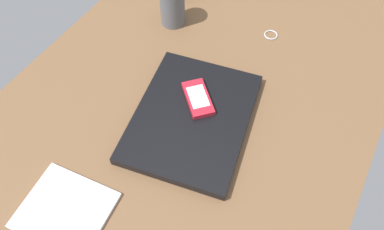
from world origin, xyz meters
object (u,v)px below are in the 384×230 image
Objects in this scene: laptop_closed at (192,117)px; cell_phone_on_laptop at (198,98)px; pen_cup at (172,6)px; notepad at (65,210)px; key_ring at (271,35)px.

laptop_closed is 4.50cm from cell_phone_on_laptop.
pen_cup is (-25.22, -20.22, 4.15)cm from laptop_closed.
notepad is at bearing -30.04° from laptop_closed.
pen_cup is (8.18, -24.90, 5.04)cm from key_ring.
cell_phone_on_laptop is 0.64× the size of notepad.
cell_phone_on_laptop reaches higher than key_ring.
cell_phone_on_laptop is (-4.08, -0.83, 1.70)cm from laptop_closed.
pen_cup is 0.65× the size of notepad.
key_ring is 64.87cm from notepad.
key_ring is at bearing 161.45° from laptop_closed.
pen_cup is at bearing -175.79° from notepad.
key_ring is at bearing 108.19° from pen_cup.
pen_cup is at bearing -71.81° from key_ring.
notepad is at bearing -13.53° from key_ring.
notepad is at bearing 10.05° from pen_cup.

